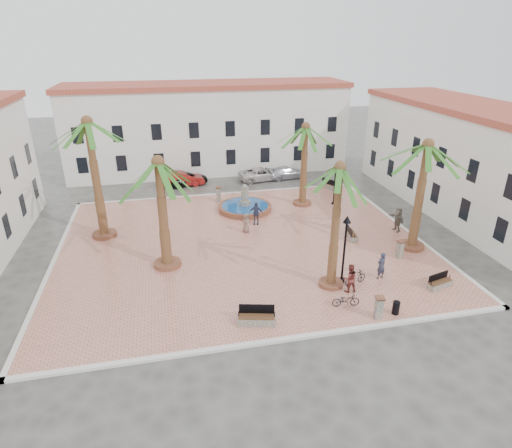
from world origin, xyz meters
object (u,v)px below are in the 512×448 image
(lamppost_s, at_px, (345,238))
(palm_ne, at_px, (305,137))
(pedestrian_fountain_a, at_px, (246,223))
(palm_s, at_px, (339,181))
(cyclist_b, at_px, (350,278))
(palm_sw, at_px, (159,176))
(bench_ne, at_px, (330,186))
(cyclist_a, at_px, (381,266))
(lamppost_e, at_px, (335,178))
(car_red, at_px, (182,179))
(bicycle_a, at_px, (346,300))
(palm_nw, at_px, (89,136))
(bench_se, at_px, (440,284))
(bollard_n, at_px, (219,194))
(pedestrian_north, at_px, (161,195))
(bench_s, at_px, (257,319))
(litter_bin, at_px, (396,308))
(car_black, at_px, (188,179))
(bollard_e, at_px, (400,249))
(bicycle_b, at_px, (355,277))
(pedestrian_fountain_b, at_px, (256,213))
(palm_e, at_px, (426,158))
(bench_e, at_px, (351,235))
(car_silver, at_px, (286,173))
(fountain, at_px, (245,206))
(pedestrian_east, at_px, (398,219))
(car_white, at_px, (262,174))

(lamppost_s, bearing_deg, palm_ne, 82.47)
(pedestrian_fountain_a, bearing_deg, palm_s, -89.40)
(palm_s, height_order, cyclist_b, palm_s)
(palm_sw, relative_size, bench_ne, 3.77)
(cyclist_a, bearing_deg, lamppost_e, -115.60)
(palm_s, height_order, car_red, palm_s)
(bench_ne, bearing_deg, bicycle_a, 134.47)
(palm_nw, distance_m, bench_se, 24.85)
(bollard_n, bearing_deg, pedestrian_north, 174.86)
(bench_s, distance_m, litter_bin, 7.66)
(lamppost_e, relative_size, car_black, 0.89)
(cyclist_a, height_order, pedestrian_fountain_a, cyclist_a)
(palm_sw, relative_size, pedestrian_fountain_a, 4.89)
(bollard_e, bearing_deg, car_black, 124.13)
(pedestrian_fountain_a, bearing_deg, palm_nw, 149.47)
(bicycle_b, distance_m, pedestrian_fountain_b, 10.93)
(palm_e, distance_m, bicycle_b, 9.37)
(bench_se, relative_size, car_red, 0.39)
(lamppost_s, xyz_separation_m, cyclist_b, (-0.03, -1.13, -2.09))
(bench_e, relative_size, lamppost_s, 0.40)
(litter_bin, height_order, car_silver, car_silver)
(cyclist_b, height_order, car_black, cyclist_b)
(fountain, height_order, palm_ne, palm_ne)
(palm_nw, xyz_separation_m, car_silver, (17.58, 11.21, -7.16))
(palm_sw, xyz_separation_m, litter_bin, (12.03, -8.12, -5.78))
(lamppost_s, bearing_deg, car_black, 110.45)
(palm_s, height_order, pedestrian_north, palm_s)
(palm_e, xyz_separation_m, pedestrian_fountain_b, (-10.04, 6.45, -5.64))
(bench_s, bearing_deg, palm_s, 41.75)
(cyclist_a, bearing_deg, palm_nw, -46.87)
(lamppost_s, xyz_separation_m, bollard_n, (-5.53, 15.46, -2.27))
(palm_e, xyz_separation_m, pedestrian_north, (-17.40, 12.66, -5.75))
(pedestrian_east, distance_m, car_silver, 15.77)
(palm_ne, relative_size, car_white, 1.51)
(bench_se, distance_m, lamppost_s, 6.45)
(palm_sw, height_order, pedestrian_fountain_a, palm_sw)
(bollard_e, xyz_separation_m, car_red, (-13.60, 19.01, -0.07))
(palm_e, xyz_separation_m, cyclist_b, (-6.77, -4.40, -5.68))
(palm_ne, distance_m, bollard_n, 9.33)
(fountain, distance_m, palm_ne, 7.87)
(bench_e, relative_size, bicycle_a, 1.14)
(palm_sw, distance_m, litter_bin, 15.62)
(palm_e, xyz_separation_m, car_black, (-14.65, 17.95, -6.05))
(pedestrian_fountain_a, bearing_deg, bollard_e, -55.63)
(palm_nw, xyz_separation_m, bench_e, (18.14, -4.32, -7.38))
(bench_s, bearing_deg, car_white, 90.23)
(bench_ne, relative_size, bicycle_b, 1.27)
(lamppost_s, bearing_deg, bench_ne, 70.83)
(palm_nw, height_order, car_black, palm_nw)
(car_white, bearing_deg, pedestrian_fountain_b, 155.37)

